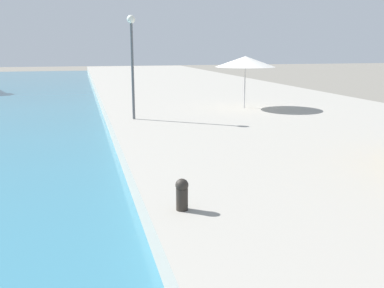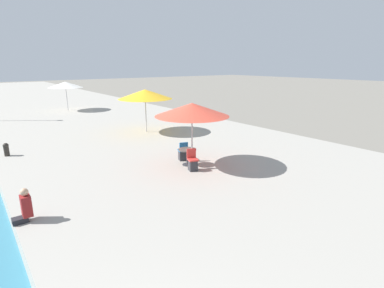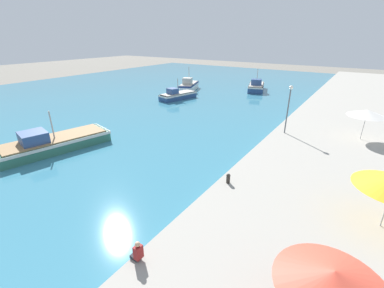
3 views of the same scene
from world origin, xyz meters
name	(u,v)px [view 1 (image 1 of 3)]	position (x,y,z in m)	size (l,w,h in m)	color
quay_promenade	(211,97)	(8.00, 37.00, 0.36)	(16.00, 90.00, 0.72)	#A39E93
cafe_umbrella_striped	(245,62)	(7.32, 28.76, 3.17)	(3.18, 3.18, 2.73)	#B7B7B7
mooring_bollard	(182,193)	(0.69, 15.16, 1.06)	(0.26, 0.26, 0.65)	#2D2823
lamppost	(132,50)	(1.10, 26.54, 3.81)	(0.36, 0.36, 4.56)	#565B60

